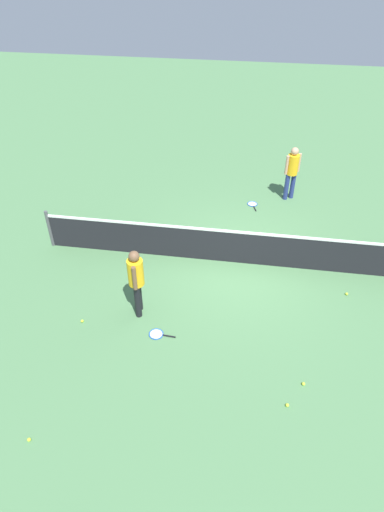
% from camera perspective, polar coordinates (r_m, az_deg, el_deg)
% --- Properties ---
extents(ground_plane, '(40.00, 40.00, 0.00)m').
position_cam_1_polar(ground_plane, '(11.31, 5.99, -0.83)').
color(ground_plane, '#4C7A4C').
extents(court_net, '(10.09, 0.09, 1.07)m').
position_cam_1_polar(court_net, '(11.01, 6.16, 1.21)').
color(court_net, '#4C4C51').
rests_on(court_net, ground_plane).
extents(player_near_side, '(0.39, 0.53, 1.70)m').
position_cam_1_polar(player_near_side, '(9.31, -7.30, -2.84)').
color(player_near_side, black).
rests_on(player_near_side, ground_plane).
extents(player_far_side, '(0.49, 0.47, 1.70)m').
position_cam_1_polar(player_far_side, '(13.80, 12.94, 10.99)').
color(player_far_side, navy).
rests_on(player_far_side, ground_plane).
extents(tennis_racket_near_player, '(0.59, 0.33, 0.03)m').
position_cam_1_polar(tennis_racket_near_player, '(9.47, -4.53, -10.14)').
color(tennis_racket_near_player, blue).
rests_on(tennis_racket_near_player, ground_plane).
extents(tennis_racket_far_player, '(0.39, 0.61, 0.03)m').
position_cam_1_polar(tennis_racket_far_player, '(13.72, 7.91, 6.69)').
color(tennis_racket_far_player, blue).
rests_on(tennis_racket_far_player, ground_plane).
extents(tennis_ball_near_player, '(0.07, 0.07, 0.07)m').
position_cam_1_polar(tennis_ball_near_player, '(10.92, 19.53, -4.68)').
color(tennis_ball_near_player, '#C6E033').
rests_on(tennis_ball_near_player, ground_plane).
extents(tennis_ball_by_net, '(0.07, 0.07, 0.07)m').
position_cam_1_polar(tennis_ball_by_net, '(8.55, 12.32, -18.48)').
color(tennis_ball_by_net, '#C6E033').
rests_on(tennis_ball_by_net, ground_plane).
extents(tennis_ball_midcourt, '(0.07, 0.07, 0.07)m').
position_cam_1_polar(tennis_ball_midcourt, '(8.49, -20.49, -21.53)').
color(tennis_ball_midcourt, '#C6E033').
rests_on(tennis_ball_midcourt, ground_plane).
extents(tennis_ball_baseline, '(0.07, 0.07, 0.07)m').
position_cam_1_polar(tennis_ball_baseline, '(9.97, -14.13, -8.23)').
color(tennis_ball_baseline, '#C6E033').
rests_on(tennis_ball_baseline, ground_plane).
extents(tennis_ball_stray_left, '(0.07, 0.07, 0.07)m').
position_cam_1_polar(tennis_ball_stray_left, '(8.89, 14.34, -15.85)').
color(tennis_ball_stray_left, '#C6E033').
rests_on(tennis_ball_stray_left, ground_plane).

